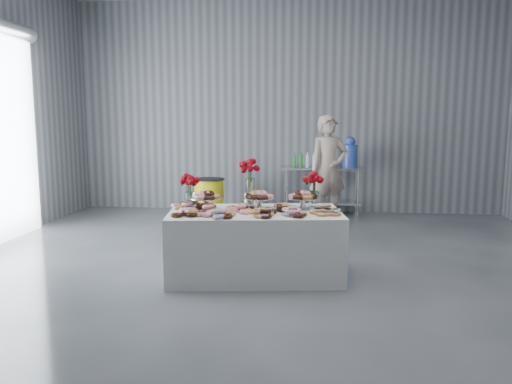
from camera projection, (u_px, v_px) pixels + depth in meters
ground at (263, 287)px, 5.29m from camera, size 9.00×9.00×0.00m
room_walls at (237, 31)px, 5.00m from camera, size 8.04×9.04×4.02m
display_table at (255, 244)px, 5.60m from camera, size 2.02×1.25×0.75m
prep_table at (321, 182)px, 9.15m from camera, size 1.50×0.60×0.90m
donut_mounds at (254, 208)px, 5.49m from camera, size 1.90×1.04×0.09m
cake_stand_left at (206, 197)px, 5.66m from camera, size 0.36×0.36×0.17m
cake_stand_mid at (259, 197)px, 5.67m from camera, size 0.36×0.36×0.17m
cake_stand_right at (303, 197)px, 5.68m from camera, size 0.36×0.36×0.17m
danish_pile at (324, 209)px, 5.41m from camera, size 0.48×0.48×0.11m
bouquet_left at (189, 182)px, 5.73m from camera, size 0.26×0.26×0.42m
bouquet_right at (314, 181)px, 5.81m from camera, size 0.26×0.26×0.42m
bouquet_center at (250, 174)px, 5.83m from camera, size 0.26×0.26×0.57m
water_jug at (350, 153)px, 9.02m from camera, size 0.28×0.28×0.55m
drink_bottles at (304, 160)px, 9.03m from camera, size 0.54×0.08×0.27m
person at (328, 170)px, 8.43m from camera, size 0.79×0.66×1.83m
trash_barrel at (209, 198)px, 8.89m from camera, size 0.56×0.56×0.72m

